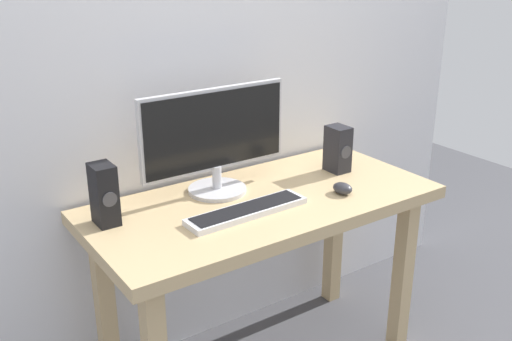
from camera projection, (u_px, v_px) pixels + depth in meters
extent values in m
cube|color=tan|center=(263.00, 204.00, 2.26)|extent=(1.35, 0.63, 0.05)
cube|color=tan|center=(403.00, 272.00, 2.54)|extent=(0.06, 0.06, 0.72)
cube|color=tan|center=(106.00, 311.00, 2.26)|extent=(0.06, 0.06, 0.72)
cube|color=tan|center=(334.00, 233.00, 2.88)|extent=(0.06, 0.06, 0.72)
cylinder|color=silver|center=(217.00, 190.00, 2.31)|extent=(0.23, 0.23, 0.02)
cylinder|color=silver|center=(217.00, 177.00, 2.29)|extent=(0.04, 0.04, 0.09)
cube|color=silver|center=(214.00, 129.00, 2.24)|extent=(0.61, 0.02, 0.32)
cube|color=black|center=(216.00, 130.00, 2.22)|extent=(0.59, 0.01, 0.29)
cube|color=silver|center=(247.00, 211.00, 2.12)|extent=(0.47, 0.12, 0.02)
cube|color=black|center=(247.00, 208.00, 2.11)|extent=(0.43, 0.10, 0.00)
ellipsoid|color=#333338|center=(343.00, 188.00, 2.29)|extent=(0.07, 0.09, 0.04)
cube|color=#232328|center=(338.00, 149.00, 2.49)|extent=(0.08, 0.10, 0.20)
cylinder|color=#3F3F44|center=(346.00, 152.00, 2.45)|extent=(0.05, 0.00, 0.05)
cube|color=black|center=(104.00, 195.00, 2.01)|extent=(0.07, 0.10, 0.22)
cylinder|color=#3F3F44|center=(110.00, 200.00, 1.97)|extent=(0.05, 0.00, 0.05)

